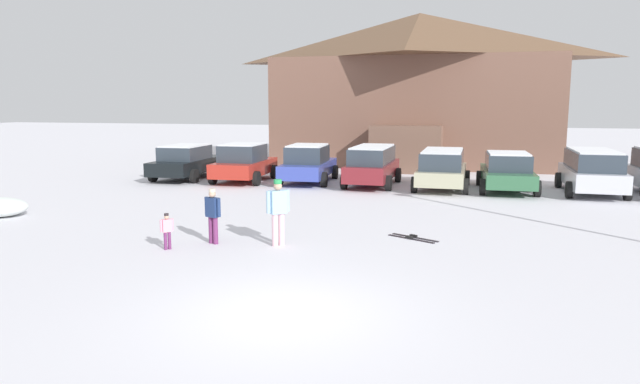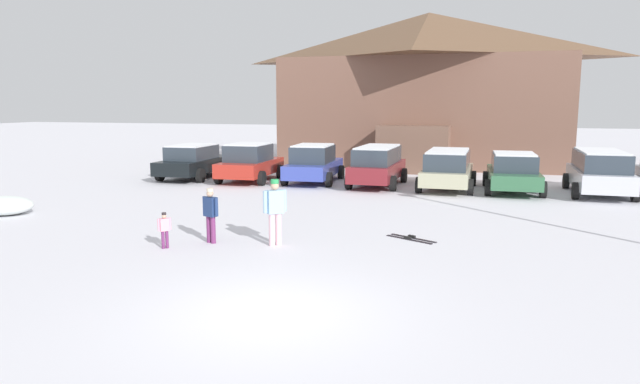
{
  "view_description": "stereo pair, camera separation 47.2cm",
  "coord_description": "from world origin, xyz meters",
  "views": [
    {
      "loc": [
        3.03,
        -8.75,
        3.52
      ],
      "look_at": [
        -1.33,
        7.31,
        0.92
      ],
      "focal_mm": 32.0,
      "sensor_mm": 36.0,
      "label": 1
    },
    {
      "loc": [
        3.48,
        -8.62,
        3.52
      ],
      "look_at": [
        -1.33,
        7.31,
        0.92
      ],
      "focal_mm": 32.0,
      "sensor_mm": 36.0,
      "label": 2
    }
  ],
  "objects": [
    {
      "name": "ground",
      "position": [
        0.0,
        0.0,
        0.0
      ],
      "size": [
        160.0,
        160.0,
        0.0
      ],
      "primitive_type": "plane",
      "color": "silver"
    },
    {
      "name": "ski_lodge",
      "position": [
        -0.38,
        26.35,
        4.45
      ],
      "size": [
        16.21,
        11.92,
        8.79
      ],
      "color": "brown",
      "rests_on": "ground"
    },
    {
      "name": "parked_black_sedan",
      "position": [
        -10.01,
        15.38,
        0.82
      ],
      "size": [
        2.38,
        4.82,
        1.6
      ],
      "color": "black",
      "rests_on": "ground"
    },
    {
      "name": "parked_red_sedan",
      "position": [
        -7.03,
        15.14,
        0.86
      ],
      "size": [
        2.37,
        4.15,
        1.73
      ],
      "color": "#AD2A1E",
      "rests_on": "ground"
    },
    {
      "name": "parked_blue_hatchback",
      "position": [
        -4.13,
        15.61,
        0.85
      ],
      "size": [
        2.41,
        4.55,
        1.71
      ],
      "color": "#3746A5",
      "rests_on": "ground"
    },
    {
      "name": "parked_maroon_van",
      "position": [
        -1.18,
        15.37,
        0.92
      ],
      "size": [
        2.1,
        4.45,
        1.72
      ],
      "color": "maroon",
      "rests_on": "ground"
    },
    {
      "name": "parked_beige_suv",
      "position": [
        1.78,
        15.23,
        0.88
      ],
      "size": [
        2.23,
        4.5,
        1.63
      ],
      "color": "#AFAD8C",
      "rests_on": "ground"
    },
    {
      "name": "parked_green_coupe",
      "position": [
        4.35,
        15.26,
        0.8
      ],
      "size": [
        2.37,
        4.46,
        1.58
      ],
      "color": "#316441",
      "rests_on": "ground"
    },
    {
      "name": "parked_silver_wagon",
      "position": [
        7.51,
        15.41,
        0.93
      ],
      "size": [
        2.22,
        4.62,
        1.74
      ],
      "color": "silver",
      "rests_on": "ground"
    },
    {
      "name": "skier_child_in_pink_snowsuit",
      "position": [
        -4.09,
        3.3,
        0.5
      ],
      "size": [
        0.25,
        0.26,
        0.89
      ],
      "color": "#6B2C60",
      "rests_on": "ground"
    },
    {
      "name": "skier_adult_in_blue_parka",
      "position": [
        -1.6,
        4.36,
        0.94
      ],
      "size": [
        0.48,
        0.46,
        1.67
      ],
      "color": "beige",
      "rests_on": "ground"
    },
    {
      "name": "skier_teen_in_navy_coat",
      "position": [
        -3.26,
        4.13,
        0.79
      ],
      "size": [
        0.5,
        0.3,
        1.41
      ],
      "color": "#6E2C5E",
      "rests_on": "ground"
    },
    {
      "name": "pair_of_skis",
      "position": [
        1.56,
        6.0,
        0.02
      ],
      "size": [
        1.38,
        0.89,
        0.08
      ],
      "color": "black",
      "rests_on": "ground"
    }
  ]
}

